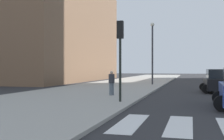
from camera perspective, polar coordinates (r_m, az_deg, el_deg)
sidewalk_kerb_west at (r=28.02m, az=-1.72°, el=-3.69°), size 10.00×120.00×0.15m
lane_divider_paint at (r=46.97m, az=20.14°, el=-2.17°), size 0.16×80.00×0.01m
low_rise_brick_west at (r=50.86m, az=-12.50°, el=7.29°), size 16.00×32.00×16.41m
car_black_fourth at (r=26.38m, az=19.69°, el=-2.12°), size 2.87×4.47×1.96m
traffic_light_far_corner at (r=16.81m, az=1.60°, el=4.90°), size 0.36×0.41×4.58m
pedestrian_walking_west at (r=20.72m, az=-0.08°, el=-2.28°), size 0.42×0.42×1.72m
street_lamp at (r=35.02m, az=7.82°, el=4.26°), size 0.44×0.44×7.26m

